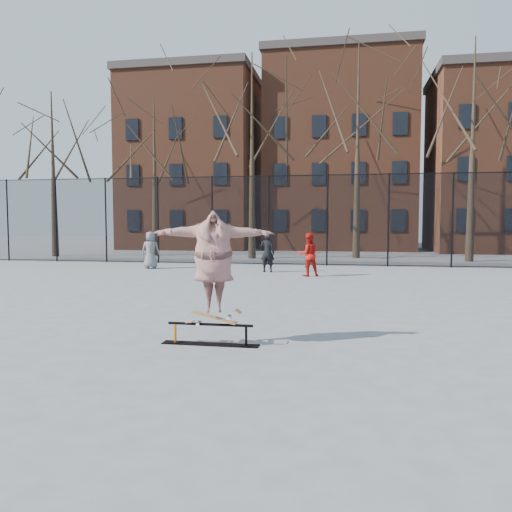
% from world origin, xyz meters
% --- Properties ---
extents(ground, '(100.00, 100.00, 0.00)m').
position_xyz_m(ground, '(0.00, 0.00, 0.00)').
color(ground, slate).
extents(skate_rail, '(1.56, 0.24, 0.34)m').
position_xyz_m(skate_rail, '(-0.08, -1.51, 0.13)').
color(skate_rail, black).
rests_on(skate_rail, ground).
extents(skateboard, '(0.79, 0.19, 0.09)m').
position_xyz_m(skateboard, '(-0.02, -1.51, 0.39)').
color(skateboard, olive).
rests_on(skateboard, skate_rail).
extents(skater, '(2.03, 0.98, 1.59)m').
position_xyz_m(skater, '(-0.02, -1.51, 1.23)').
color(skater, '#453584').
rests_on(skater, skateboard).
extents(bystander_grey, '(0.81, 0.59, 1.53)m').
position_xyz_m(bystander_grey, '(-5.91, 10.36, 0.77)').
color(bystander_grey, slate).
rests_on(bystander_grey, ground).
extents(bystander_black, '(0.58, 0.41, 1.52)m').
position_xyz_m(bystander_black, '(-0.94, 9.80, 0.76)').
color(bystander_black, black).
rests_on(bystander_black, ground).
extents(bystander_red, '(0.91, 0.81, 1.54)m').
position_xyz_m(bystander_red, '(0.71, 8.62, 0.77)').
color(bystander_red, red).
rests_on(bystander_red, ground).
extents(fence, '(34.03, 0.07, 4.00)m').
position_xyz_m(fence, '(-0.01, 13.00, 2.05)').
color(fence, black).
rests_on(fence, ground).
extents(tree_row, '(33.66, 7.46, 10.67)m').
position_xyz_m(tree_row, '(-0.25, 17.15, 7.36)').
color(tree_row, black).
rests_on(tree_row, ground).
extents(rowhouses, '(29.00, 7.00, 13.00)m').
position_xyz_m(rowhouses, '(0.72, 26.00, 6.06)').
color(rowhouses, brown).
rests_on(rowhouses, ground).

